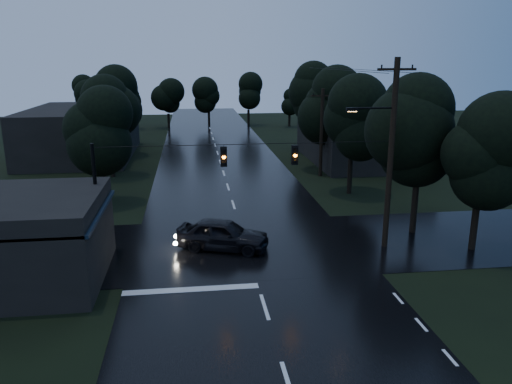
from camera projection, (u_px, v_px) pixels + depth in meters
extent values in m
plane|color=black|center=(288.00, 383.00, 15.75)|extent=(160.00, 160.00, 0.00)
cube|color=black|center=(224.00, 173.00, 44.48)|extent=(12.00, 120.00, 0.02)
cube|color=black|center=(246.00, 246.00, 27.24)|extent=(60.00, 9.00, 0.02)
cube|color=black|center=(31.00, 214.00, 22.29)|extent=(6.00, 7.00, 0.12)
cube|color=black|center=(100.00, 211.00, 22.66)|extent=(0.30, 7.00, 0.15)
cylinder|color=black|center=(86.00, 273.00, 20.20)|extent=(0.10, 0.10, 3.00)
cylinder|color=black|center=(109.00, 226.00, 25.95)|extent=(0.10, 0.10, 3.00)
cube|color=#FFB766|center=(94.00, 237.00, 21.40)|extent=(0.06, 1.60, 0.50)
cube|color=#FFB766|center=(104.00, 218.00, 23.99)|extent=(0.06, 1.20, 0.50)
cube|color=black|center=(361.00, 139.00, 49.50)|extent=(10.00, 14.00, 4.40)
cube|color=black|center=(82.00, 133.00, 51.66)|extent=(10.00, 16.00, 5.00)
cylinder|color=black|center=(391.00, 156.00, 25.93)|extent=(0.30, 0.30, 10.00)
cube|color=black|center=(397.00, 69.00, 24.79)|extent=(2.00, 0.12, 0.12)
cylinder|color=black|center=(373.00, 108.00, 25.14)|extent=(2.20, 0.10, 0.10)
cube|color=black|center=(352.00, 109.00, 25.02)|extent=(0.60, 0.25, 0.18)
cube|color=#FFB266|center=(352.00, 111.00, 25.04)|extent=(0.45, 0.18, 0.03)
cylinder|color=black|center=(321.00, 133.00, 42.63)|extent=(0.30, 0.30, 7.50)
cube|color=black|center=(323.00, 96.00, 41.82)|extent=(2.00, 0.12, 0.12)
cylinder|color=black|center=(97.00, 204.00, 24.57)|extent=(0.18, 0.18, 6.00)
cylinder|color=black|center=(248.00, 144.00, 24.78)|extent=(15.00, 0.03, 0.03)
cube|color=black|center=(224.00, 157.00, 24.79)|extent=(0.32, 0.25, 1.00)
sphere|color=orange|center=(224.00, 157.00, 24.64)|extent=(0.18, 0.18, 0.18)
cube|color=black|center=(295.00, 155.00, 25.24)|extent=(0.32, 0.25, 1.00)
sphere|color=orange|center=(295.00, 155.00, 25.09)|extent=(0.18, 0.18, 0.18)
cylinder|color=black|center=(414.00, 209.00, 29.09)|extent=(0.36, 0.36, 2.80)
sphere|color=black|center=(419.00, 152.00, 28.21)|extent=(4.48, 4.48, 4.48)
sphere|color=black|center=(421.00, 131.00, 27.90)|extent=(4.48, 4.48, 4.48)
sphere|color=black|center=(423.00, 109.00, 27.59)|extent=(4.48, 4.48, 4.48)
cylinder|color=black|center=(474.00, 227.00, 26.51)|extent=(0.36, 0.36, 2.45)
sphere|color=black|center=(480.00, 173.00, 25.74)|extent=(3.92, 3.92, 3.92)
sphere|color=black|center=(483.00, 153.00, 25.47)|extent=(3.92, 3.92, 3.92)
sphere|color=black|center=(485.00, 132.00, 25.20)|extent=(3.92, 3.92, 3.92)
cylinder|color=black|center=(104.00, 185.00, 35.37)|extent=(0.36, 0.36, 2.45)
sphere|color=black|center=(101.00, 144.00, 34.60)|extent=(3.92, 3.92, 3.92)
sphere|color=black|center=(100.00, 129.00, 34.33)|extent=(3.92, 3.92, 3.92)
sphere|color=black|center=(99.00, 113.00, 34.06)|extent=(3.92, 3.92, 3.92)
cylinder|color=black|center=(112.00, 162.00, 42.94)|extent=(0.36, 0.36, 2.62)
sphere|color=black|center=(109.00, 125.00, 42.11)|extent=(4.20, 4.20, 4.20)
sphere|color=black|center=(108.00, 111.00, 41.82)|extent=(4.20, 4.20, 4.20)
sphere|color=black|center=(107.00, 98.00, 41.53)|extent=(4.20, 4.20, 4.20)
cylinder|color=black|center=(120.00, 142.00, 52.42)|extent=(0.36, 0.36, 2.80)
sphere|color=black|center=(118.00, 110.00, 51.54)|extent=(4.48, 4.48, 4.48)
sphere|color=black|center=(117.00, 98.00, 51.23)|extent=(4.48, 4.48, 4.48)
sphere|color=black|center=(116.00, 86.00, 50.92)|extent=(4.48, 4.48, 4.48)
cylinder|color=black|center=(350.00, 176.00, 37.61)|extent=(0.36, 0.36, 2.62)
sphere|color=black|center=(352.00, 134.00, 36.78)|extent=(4.20, 4.20, 4.20)
sphere|color=black|center=(353.00, 119.00, 36.49)|extent=(4.20, 4.20, 4.20)
sphere|color=black|center=(353.00, 104.00, 36.20)|extent=(4.20, 4.20, 4.20)
cylinder|color=black|center=(329.00, 155.00, 45.32)|extent=(0.36, 0.36, 2.80)
sphere|color=black|center=(330.00, 118.00, 44.44)|extent=(4.48, 4.48, 4.48)
sphere|color=black|center=(331.00, 104.00, 44.13)|extent=(4.48, 4.48, 4.48)
sphere|color=black|center=(331.00, 90.00, 43.82)|extent=(4.48, 4.48, 4.48)
cylinder|color=black|center=(310.00, 138.00, 54.95)|extent=(0.36, 0.36, 2.97)
sphere|color=black|center=(311.00, 105.00, 54.02)|extent=(4.76, 4.76, 4.76)
sphere|color=black|center=(311.00, 93.00, 53.69)|extent=(4.76, 4.76, 4.76)
sphere|color=black|center=(311.00, 80.00, 53.36)|extent=(4.76, 4.76, 4.76)
imported|color=black|center=(223.00, 234.00, 26.61)|extent=(5.29, 3.48, 1.67)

